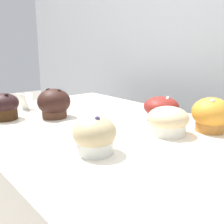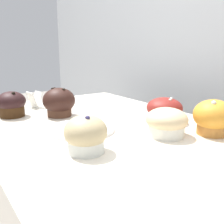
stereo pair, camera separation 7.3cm
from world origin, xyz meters
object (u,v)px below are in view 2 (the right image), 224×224
(serving_plate, at_px, (81,129))
(muffin_front_center, at_px, (167,122))
(muffin_back_right, at_px, (59,102))
(muffin_back_center, at_px, (86,135))
(muffin_back_left, at_px, (164,110))
(muffin_front_left, at_px, (11,104))
(muffin_front_right, at_px, (213,118))

(serving_plate, bearing_deg, muffin_front_center, 44.88)
(muffin_back_right, bearing_deg, muffin_back_center, -13.46)
(muffin_front_center, distance_m, muffin_back_left, 0.13)
(muffin_back_center, relative_size, serving_plate, 0.51)
(muffin_back_center, xyz_separation_m, serving_plate, (-0.14, 0.06, -0.03))
(muffin_back_left, xyz_separation_m, serving_plate, (-0.06, -0.25, -0.03))
(muffin_front_left, height_order, muffin_back_center, same)
(muffin_back_left, relative_size, muffin_front_right, 1.05)
(muffin_front_right, xyz_separation_m, muffin_back_center, (-0.08, -0.33, -0.01))
(muffin_back_left, bearing_deg, muffin_front_center, -42.80)
(muffin_front_center, xyz_separation_m, muffin_back_center, (-0.02, -0.22, 0.00))
(muffin_front_right, bearing_deg, muffin_front_left, -141.41)
(muffin_front_center, distance_m, muffin_back_center, 0.22)
(muffin_back_right, height_order, serving_plate, muffin_back_right)
(muffin_back_right, distance_m, muffin_front_right, 0.47)
(muffin_back_left, xyz_separation_m, muffin_back_center, (0.08, -0.31, 0.00))
(muffin_back_center, distance_m, serving_plate, 0.16)
(muffin_front_left, bearing_deg, muffin_front_right, 38.59)
(muffin_front_center, relative_size, serving_plate, 0.59)
(muffin_back_left, bearing_deg, serving_plate, -104.46)
(muffin_back_right, height_order, muffin_back_center, muffin_back_right)
(muffin_back_right, height_order, muffin_front_left, muffin_back_right)
(muffin_back_right, distance_m, serving_plate, 0.19)
(muffin_back_left, relative_size, muffin_front_left, 1.17)
(serving_plate, bearing_deg, muffin_front_left, -156.33)
(muffin_back_center, height_order, serving_plate, muffin_back_center)
(muffin_front_left, relative_size, muffin_back_center, 0.98)
(muffin_front_center, bearing_deg, serving_plate, -135.12)
(muffin_front_right, bearing_deg, muffin_front_center, -117.82)
(muffin_front_center, xyz_separation_m, serving_plate, (-0.16, -0.16, -0.03))
(muffin_back_right, bearing_deg, muffin_front_left, -121.85)
(muffin_back_right, distance_m, muffin_back_center, 0.33)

